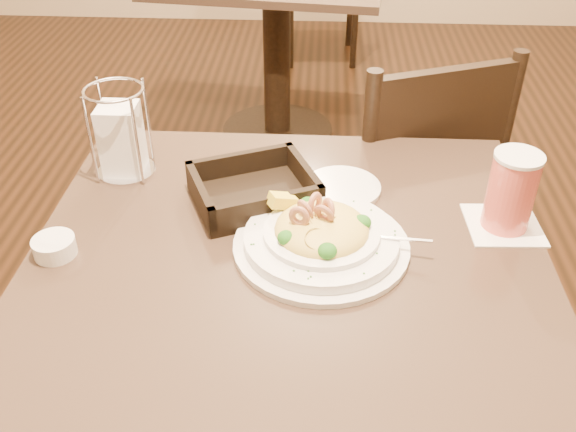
# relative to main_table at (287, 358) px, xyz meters

# --- Properties ---
(main_table) EXTENTS (0.90, 0.90, 0.77)m
(main_table) POSITION_rel_main_table_xyz_m (0.00, 0.00, 0.00)
(main_table) COLOR black
(main_table) RESTS_ON ground
(background_table) EXTENTS (1.00, 1.00, 0.77)m
(background_table) POSITION_rel_main_table_xyz_m (-0.16, 1.88, 0.00)
(background_table) COLOR black
(background_table) RESTS_ON ground
(dining_chair_near) EXTENTS (0.54, 0.54, 0.93)m
(dining_chair_near) POSITION_rel_main_table_xyz_m (0.28, 0.63, -0.03)
(dining_chair_near) COLOR black
(dining_chair_near) RESTS_ON ground
(pasta_bowl) EXTENTS (0.34, 0.31, 0.10)m
(pasta_bowl) POSITION_rel_main_table_xyz_m (0.06, 0.04, 0.27)
(pasta_bowl) COLOR white
(pasta_bowl) RESTS_ON main_table
(drink_glass) EXTENTS (0.14, 0.14, 0.15)m
(drink_glass) POSITION_rel_main_table_xyz_m (0.39, 0.12, 0.32)
(drink_glass) COLOR white
(drink_glass) RESTS_ON main_table
(bread_basket) EXTENTS (0.28, 0.25, 0.06)m
(bread_basket) POSITION_rel_main_table_xyz_m (-0.07, 0.18, 0.26)
(bread_basket) COLOR black
(bread_basket) RESTS_ON main_table
(napkin_caddy) EXTENTS (0.12, 0.12, 0.19)m
(napkin_caddy) POSITION_rel_main_table_xyz_m (-0.35, 0.27, 0.32)
(napkin_caddy) COLOR silver
(napkin_caddy) RESTS_ON main_table
(side_plate) EXTENTS (0.19, 0.19, 0.01)m
(side_plate) POSITION_rel_main_table_xyz_m (0.10, 0.23, 0.25)
(side_plate) COLOR white
(side_plate) RESTS_ON main_table
(butter_ramekin) EXTENTS (0.08, 0.08, 0.03)m
(butter_ramekin) POSITION_rel_main_table_xyz_m (-0.40, -0.00, 0.26)
(butter_ramekin) COLOR white
(butter_ramekin) RESTS_ON main_table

